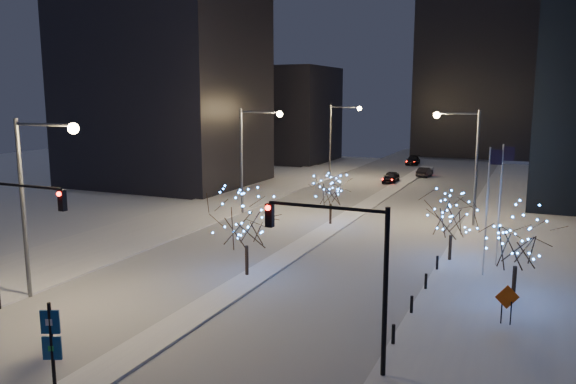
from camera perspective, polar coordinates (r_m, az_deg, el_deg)
The scene contains 25 objects.
ground at distance 27.41m, azimuth -13.52°, elevation -14.61°, with size 160.00×160.00×0.00m, color silver.
road at distance 57.90m, azimuth 7.91°, elevation -1.47°, with size 20.00×130.00×0.02m, color #A1A5AF.
median at distance 53.19m, azimuth 6.42°, elevation -2.37°, with size 2.00×80.00×0.15m, color white.
east_sidewalk at distance 41.19m, azimuth 22.43°, elevation -6.65°, with size 10.00×90.00×0.15m, color white.
west_sidewalk at distance 50.65m, azimuth -12.45°, elevation -3.15°, with size 8.00×90.00×0.15m, color white.
filler_west_near at distance 73.83m, azimuth -12.40°, elevation 10.16°, with size 22.00×18.00×24.00m, color black.
filler_west_far at distance 98.85m, azimuth -0.96°, elevation 7.90°, with size 18.00×16.00×16.00m, color black.
horizon_block at distance 112.49m, azimuth 19.57°, elevation 14.20°, with size 24.00×14.00×42.00m, color black.
street_lamp_w_near at distance 32.98m, azimuth -24.29°, elevation 0.72°, with size 4.40×0.56×10.00m.
street_lamp_w_mid at distance 52.88m, azimuth -3.75°, elevation 4.64°, with size 4.40×0.56×10.00m.
street_lamp_w_far at distance 75.85m, azimuth 5.08°, elevation 6.17°, with size 4.40×0.56×10.00m.
street_lamp_east at distance 50.18m, azimuth 17.63°, elevation 3.88°, with size 3.90×0.56×10.00m.
traffic_signal_west at distance 31.63m, azimuth -26.15°, elevation -2.98°, with size 5.26×0.43×7.00m.
traffic_signal_east at distance 22.60m, azimuth 6.08°, elevation -6.81°, with size 5.26×0.43×7.00m.
flagpoles at distance 37.52m, azimuth 20.28°, elevation -0.66°, with size 1.35×2.60×8.00m.
bollards at distance 31.93m, azimuth 13.18°, elevation -9.87°, with size 0.16×12.16×0.90m.
car_near at distance 74.24m, azimuth 10.42°, elevation 1.49°, with size 1.72×4.28×1.46m, color black.
car_mid at distance 80.78m, azimuth 13.71°, elevation 1.98°, with size 1.39×4.00×1.32m, color black.
car_far at distance 94.59m, azimuth 12.57°, elevation 3.15°, with size 2.00×4.91×1.42m, color black.
holiday_tree_median_near at distance 34.62m, azimuth -4.26°, elevation -2.94°, with size 4.81×4.81×5.36m.
holiday_tree_median_far at distance 48.67m, azimuth 4.37°, elevation 0.18°, with size 3.58×3.58×4.44m.
holiday_tree_plaza_near at distance 32.53m, azimuth 22.25°, elevation -4.53°, with size 4.83×4.83×5.19m.
holiday_tree_plaza_far at distance 39.34m, azimuth 16.30°, elevation -2.17°, with size 4.69×4.69×4.94m.
wayfinding_sign at distance 22.67m, azimuth -22.89°, elevation -13.88°, with size 0.67×0.36×3.89m.
construction_sign at distance 29.73m, azimuth 21.35°, elevation -10.25°, with size 1.13×0.52×2.00m.
Camera 1 is at (15.49, -19.66, 11.18)m, focal length 35.00 mm.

